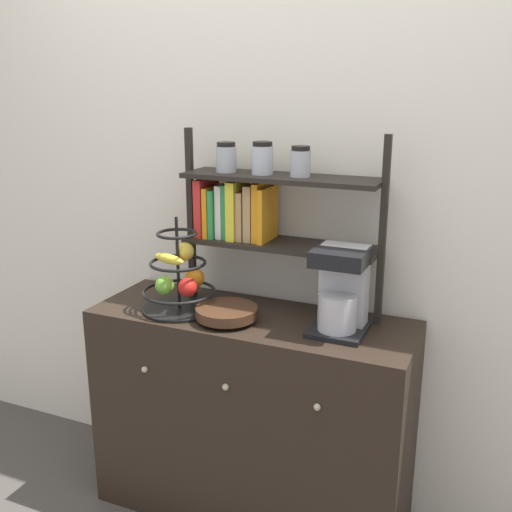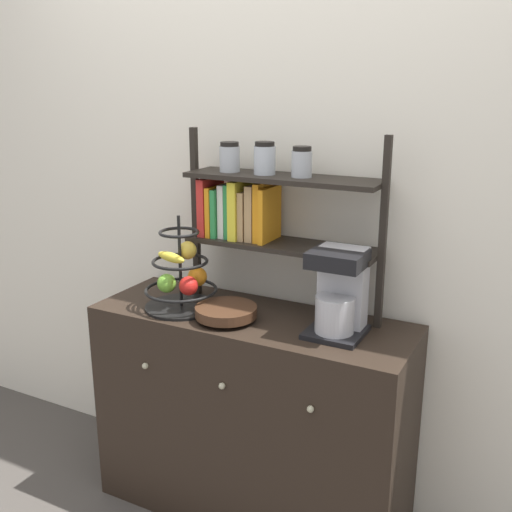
% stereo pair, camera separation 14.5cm
% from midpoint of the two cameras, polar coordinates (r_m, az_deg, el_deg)
% --- Properties ---
extents(wall_back, '(7.00, 0.05, 2.60)m').
position_cam_midpoint_polar(wall_back, '(2.35, 0.31, 6.77)').
color(wall_back, silver).
rests_on(wall_back, ground_plane).
extents(sideboard, '(1.22, 0.45, 0.85)m').
position_cam_midpoint_polar(sideboard, '(2.43, -2.22, -15.03)').
color(sideboard, black).
rests_on(sideboard, ground_plane).
extents(coffee_maker, '(0.19, 0.20, 0.30)m').
position_cam_midpoint_polar(coffee_maker, '(2.08, 6.13, -3.32)').
color(coffee_maker, black).
rests_on(coffee_maker, sideboard).
extents(fruit_stand, '(0.28, 0.28, 0.36)m').
position_cam_midpoint_polar(fruit_stand, '(2.29, -9.06, -2.31)').
color(fruit_stand, black).
rests_on(fruit_stand, sideboard).
extents(wooden_bowl, '(0.23, 0.23, 0.05)m').
position_cam_midpoint_polar(wooden_bowl, '(2.20, -4.71, -5.44)').
color(wooden_bowl, '#422819').
rests_on(wooden_bowl, sideboard).
extents(shelf_hutch, '(0.78, 0.20, 0.67)m').
position_cam_midpoint_polar(shelf_hutch, '(2.25, -1.86, 4.84)').
color(shelf_hutch, black).
rests_on(shelf_hutch, sideboard).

